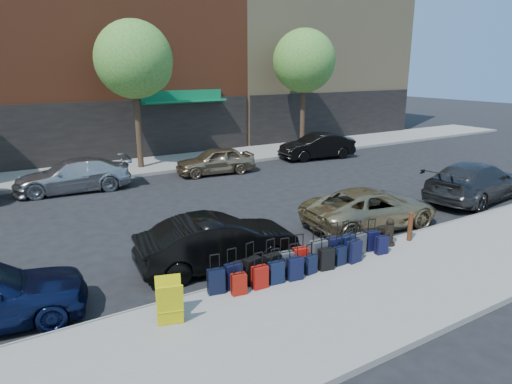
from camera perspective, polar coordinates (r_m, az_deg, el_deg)
ground at (r=15.83m, az=-4.98°, el=-3.82°), size 120.00×120.00×0.00m
sidewalk_near at (r=10.89m, az=11.27°, el=-13.03°), size 60.00×4.00×0.15m
sidewalk_far at (r=24.83m, az=-15.61°, el=2.96°), size 60.00×4.00×0.15m
curb_near at (r=12.26m, az=4.75°, el=-9.37°), size 60.00×0.08×0.15m
curb_far at (r=22.95m, az=-14.14°, el=2.06°), size 60.00×0.08×0.15m
building_right at (r=38.89m, az=4.21°, el=21.01°), size 15.00×12.12×18.00m
tree_center at (r=24.01m, az=-14.68°, el=15.47°), size 3.80×3.80×7.27m
tree_right at (r=29.00m, az=6.26°, el=15.79°), size 3.80×3.80×7.27m
suitcase_front_0 at (r=10.70m, az=-5.02°, el=-11.05°), size 0.43×0.29×0.94m
suitcase_front_1 at (r=10.91m, az=-2.85°, el=-10.42°), size 0.41×0.23×0.98m
suitcase_front_2 at (r=11.11m, az=-0.51°, el=-9.80°), size 0.47×0.31×1.03m
suitcase_front_3 at (r=11.34m, az=1.99°, el=-9.28°), size 0.43×0.24×1.02m
suitcase_front_4 at (r=11.59m, az=3.70°, el=-8.86°), size 0.43×0.29×0.95m
suitcase_front_5 at (r=11.90m, az=5.51°, el=-8.24°), size 0.42×0.28×0.93m
suitcase_front_6 at (r=12.20m, az=7.78°, el=-7.49°), size 0.45×0.26×1.06m
suitcase_front_7 at (r=12.48m, az=9.75°, el=-7.04°), size 0.46×0.29×1.06m
suitcase_front_8 at (r=12.75m, az=11.27°, el=-6.66°), size 0.46×0.30×1.04m
suitcase_front_9 at (r=13.05m, az=12.72°, el=-6.35°), size 0.40×0.23×0.95m
suitcase_front_10 at (r=13.40m, az=14.31°, el=-5.91°), size 0.41×0.27×0.92m
suitcase_back_1 at (r=10.64m, az=-2.17°, el=-11.41°), size 0.37×0.25×0.82m
suitcase_back_2 at (r=10.91m, az=0.48°, el=-10.58°), size 0.38×0.23×0.88m
suitcase_back_3 at (r=11.14m, az=2.52°, el=-10.02°), size 0.39×0.26×0.87m
suitcase_back_4 at (r=11.34m, az=4.86°, el=-9.50°), size 0.41×0.27×0.92m
suitcase_back_5 at (r=11.71m, az=6.82°, el=-8.98°), size 0.34×0.22×0.77m
suitcase_back_6 at (r=11.96m, az=8.75°, el=-8.28°), size 0.42×0.29×0.92m
suitcase_back_7 at (r=12.31m, az=10.44°, el=-7.82°), size 0.34×0.20×0.81m
suitcase_back_8 at (r=12.52m, az=12.14°, el=-7.26°), size 0.43×0.28×0.96m
suitcase_back_10 at (r=13.24m, az=15.42°, el=-6.40°), size 0.37×0.25×0.82m
fire_hydrant at (r=13.90m, az=16.32°, el=-4.88°), size 0.42×0.37×0.82m
bollard at (r=14.40m, az=18.72°, el=-4.07°), size 0.16×0.16×0.87m
display_rack at (r=9.63m, az=-10.76°, el=-13.37°), size 0.67×0.71×0.94m
car_near_1 at (r=12.19m, az=-4.73°, el=-6.29°), size 4.44×1.98×1.42m
car_near_2 at (r=15.65m, az=14.13°, el=-1.95°), size 4.87×2.58×1.31m
car_near_3 at (r=20.16m, az=25.77°, el=1.18°), size 5.51×2.77×1.54m
car_far_1 at (r=21.05m, az=-21.91°, el=1.95°), size 4.95×2.42×1.39m
car_far_2 at (r=22.82m, az=-5.10°, el=3.93°), size 4.08×2.05×1.34m
car_far_3 at (r=26.75m, az=7.64°, el=5.68°), size 4.55×2.12×1.44m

